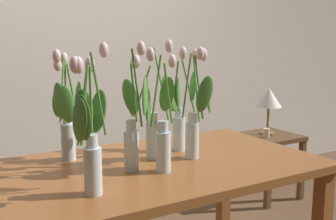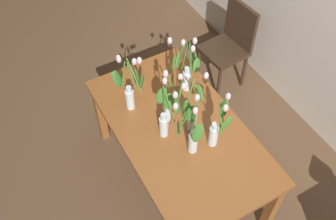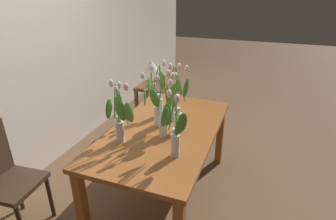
{
  "view_description": "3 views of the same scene",
  "coord_description": "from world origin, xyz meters",
  "px_view_note": "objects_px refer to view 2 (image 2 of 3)",
  "views": [
    {
      "loc": [
        -0.81,
        -1.55,
        1.29
      ],
      "look_at": [
        0.06,
        -0.04,
        1.0
      ],
      "focal_mm": 40.89,
      "sensor_mm": 36.0,
      "label": 1
    },
    {
      "loc": [
        1.47,
        -0.93,
        3.1
      ],
      "look_at": [
        -0.06,
        -0.07,
        0.93
      ],
      "focal_mm": 41.43,
      "sensor_mm": 36.0,
      "label": 2
    },
    {
      "loc": [
        -2.0,
        -0.78,
        1.9
      ],
      "look_at": [
        0.1,
        0.0,
        0.88
      ],
      "focal_mm": 29.25,
      "sensor_mm": 36.0,
      "label": 3
    }
  ],
  "objects_px": {
    "tulip_vase_2": "(165,118)",
    "tulip_vase_3": "(186,69)",
    "dining_table": "(179,135)",
    "dining_chair": "(231,42)",
    "tulip_vase_5": "(169,105)",
    "tulip_vase_0": "(192,133)",
    "tulip_vase_6": "(192,113)",
    "tulip_vase_4": "(217,128)",
    "tulip_vase_1": "(129,87)"
  },
  "relations": [
    {
      "from": "tulip_vase_0",
      "to": "dining_chair",
      "type": "xyz_separation_m",
      "value": [
        -1.02,
        1.1,
        -0.43
      ]
    },
    {
      "from": "tulip_vase_0",
      "to": "tulip_vase_2",
      "type": "distance_m",
      "value": 0.24
    },
    {
      "from": "tulip_vase_3",
      "to": "tulip_vase_6",
      "type": "bearing_deg",
      "value": -24.33
    },
    {
      "from": "tulip_vase_0",
      "to": "tulip_vase_1",
      "type": "height_order",
      "value": "tulip_vase_1"
    },
    {
      "from": "tulip_vase_3",
      "to": "tulip_vase_4",
      "type": "distance_m",
      "value": 0.58
    },
    {
      "from": "tulip_vase_6",
      "to": "dining_chair",
      "type": "relative_size",
      "value": 0.63
    },
    {
      "from": "tulip_vase_5",
      "to": "tulip_vase_6",
      "type": "relative_size",
      "value": 0.98
    },
    {
      "from": "dining_table",
      "to": "tulip_vase_5",
      "type": "relative_size",
      "value": 2.8
    },
    {
      "from": "tulip_vase_5",
      "to": "dining_chair",
      "type": "xyz_separation_m",
      "value": [
        -0.7,
        1.1,
        -0.4
      ]
    },
    {
      "from": "tulip_vase_5",
      "to": "dining_table",
      "type": "bearing_deg",
      "value": 14.92
    },
    {
      "from": "dining_table",
      "to": "tulip_vase_0",
      "type": "bearing_deg",
      "value": -9.36
    },
    {
      "from": "tulip_vase_5",
      "to": "dining_chair",
      "type": "height_order",
      "value": "tulip_vase_5"
    },
    {
      "from": "dining_table",
      "to": "tulip_vase_3",
      "type": "distance_m",
      "value": 0.52
    },
    {
      "from": "dining_table",
      "to": "dining_chair",
      "type": "bearing_deg",
      "value": 127.06
    },
    {
      "from": "tulip_vase_1",
      "to": "tulip_vase_6",
      "type": "height_order",
      "value": "tulip_vase_6"
    },
    {
      "from": "tulip_vase_2",
      "to": "tulip_vase_4",
      "type": "height_order",
      "value": "tulip_vase_2"
    },
    {
      "from": "tulip_vase_4",
      "to": "dining_chair",
      "type": "xyz_separation_m",
      "value": [
        -1.05,
        0.91,
        -0.4
      ]
    },
    {
      "from": "dining_table",
      "to": "tulip_vase_0",
      "type": "distance_m",
      "value": 0.37
    },
    {
      "from": "dining_chair",
      "to": "tulip_vase_5",
      "type": "bearing_deg",
      "value": -57.51
    },
    {
      "from": "dining_table",
      "to": "tulip_vase_5",
      "type": "height_order",
      "value": "tulip_vase_5"
    },
    {
      "from": "tulip_vase_0",
      "to": "tulip_vase_4",
      "type": "height_order",
      "value": "tulip_vase_0"
    },
    {
      "from": "tulip_vase_0",
      "to": "tulip_vase_6",
      "type": "distance_m",
      "value": 0.2
    },
    {
      "from": "tulip_vase_3",
      "to": "dining_table",
      "type": "bearing_deg",
      "value": -36.64
    },
    {
      "from": "dining_chair",
      "to": "tulip_vase_6",
      "type": "bearing_deg",
      "value": -49.43
    },
    {
      "from": "dining_table",
      "to": "tulip_vase_5",
      "type": "xyz_separation_m",
      "value": [
        -0.11,
        -0.03,
        0.27
      ]
    },
    {
      "from": "dining_table",
      "to": "tulip_vase_0",
      "type": "relative_size",
      "value": 2.91
    },
    {
      "from": "tulip_vase_2",
      "to": "dining_chair",
      "type": "distance_m",
      "value": 1.48
    },
    {
      "from": "dining_chair",
      "to": "tulip_vase_4",
      "type": "bearing_deg",
      "value": -41.01
    },
    {
      "from": "dining_table",
      "to": "tulip_vase_4",
      "type": "distance_m",
      "value": 0.4
    },
    {
      "from": "tulip_vase_2",
      "to": "tulip_vase_6",
      "type": "xyz_separation_m",
      "value": [
        0.06,
        0.19,
        -0.01
      ]
    },
    {
      "from": "tulip_vase_0",
      "to": "tulip_vase_3",
      "type": "relative_size",
      "value": 1.02
    },
    {
      "from": "tulip_vase_6",
      "to": "dining_chair",
      "type": "xyz_separation_m",
      "value": [
        -0.85,
        0.99,
        -0.4
      ]
    },
    {
      "from": "tulip_vase_2",
      "to": "tulip_vase_3",
      "type": "height_order",
      "value": "tulip_vase_2"
    },
    {
      "from": "tulip_vase_4",
      "to": "dining_chair",
      "type": "distance_m",
      "value": 1.45
    },
    {
      "from": "dining_table",
      "to": "tulip_vase_2",
      "type": "relative_size",
      "value": 2.93
    },
    {
      "from": "dining_table",
      "to": "tulip_vase_1",
      "type": "bearing_deg",
      "value": -149.17
    },
    {
      "from": "tulip_vase_0",
      "to": "tulip_vase_2",
      "type": "xyz_separation_m",
      "value": [
        -0.22,
        -0.08,
        -0.02
      ]
    },
    {
      "from": "tulip_vase_1",
      "to": "tulip_vase_6",
      "type": "bearing_deg",
      "value": 36.02
    },
    {
      "from": "dining_table",
      "to": "dining_chair",
      "type": "relative_size",
      "value": 1.72
    },
    {
      "from": "tulip_vase_0",
      "to": "tulip_vase_2",
      "type": "height_order",
      "value": "tulip_vase_0"
    },
    {
      "from": "tulip_vase_0",
      "to": "tulip_vase_2",
      "type": "bearing_deg",
      "value": -160.44
    },
    {
      "from": "tulip_vase_0",
      "to": "tulip_vase_5",
      "type": "height_order",
      "value": "tulip_vase_5"
    },
    {
      "from": "tulip_vase_4",
      "to": "tulip_vase_5",
      "type": "bearing_deg",
      "value": -152.44
    },
    {
      "from": "tulip_vase_3",
      "to": "tulip_vase_6",
      "type": "relative_size",
      "value": 0.93
    },
    {
      "from": "tulip_vase_5",
      "to": "tulip_vase_6",
      "type": "height_order",
      "value": "tulip_vase_6"
    },
    {
      "from": "tulip_vase_3",
      "to": "tulip_vase_4",
      "type": "xyz_separation_m",
      "value": [
        0.58,
        -0.09,
        -0.03
      ]
    },
    {
      "from": "tulip_vase_1",
      "to": "tulip_vase_4",
      "type": "xyz_separation_m",
      "value": [
        0.62,
        0.38,
        -0.04
      ]
    },
    {
      "from": "dining_table",
      "to": "tulip_vase_6",
      "type": "height_order",
      "value": "tulip_vase_6"
    },
    {
      "from": "tulip_vase_0",
      "to": "dining_chair",
      "type": "height_order",
      "value": "tulip_vase_0"
    },
    {
      "from": "tulip_vase_3",
      "to": "dining_chair",
      "type": "relative_size",
      "value": 0.58
    }
  ]
}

